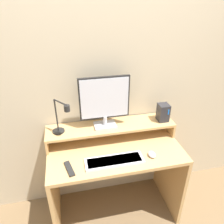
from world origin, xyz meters
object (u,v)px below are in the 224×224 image
keyboard (114,161)px  mouse (152,154)px  router_dock (163,112)px  monitor (105,101)px  remote_control (69,169)px  desk_lamp (61,119)px

keyboard → mouse: 0.31m
router_dock → monitor: bearing=178.1°
keyboard → mouse: bearing=-0.1°
monitor → keyboard: bearing=-88.0°
mouse → remote_control: mouse is taller
desk_lamp → mouse: bearing=-21.4°
mouse → router_dock: bearing=55.3°
keyboard → remote_control: bearing=-178.4°
desk_lamp → remote_control: desk_lamp is taller
desk_lamp → mouse: size_ratio=3.73×
mouse → remote_control: 0.67m
desk_lamp → mouse: 0.79m
desk_lamp → remote_control: 0.39m
desk_lamp → remote_control: bearing=-84.7°
mouse → remote_control: size_ratio=0.48×
monitor → router_dock: (0.53, -0.02, -0.16)m
desk_lamp → router_dock: bearing=2.0°
monitor → mouse: 0.59m
router_dock → keyboard: 0.64m
keyboard → mouse: mouse is taller
desk_lamp → remote_control: (0.03, -0.28, -0.28)m
monitor → mouse: monitor is taller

